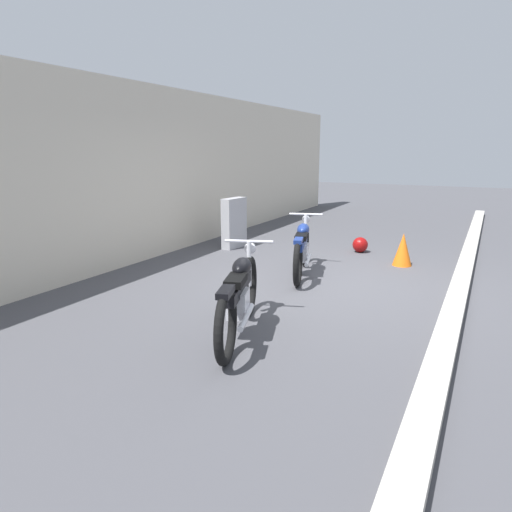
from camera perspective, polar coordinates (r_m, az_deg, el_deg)
ground_plane at (r=6.97m, az=8.90°, el=-3.22°), size 40.00×40.00×0.00m
building_wall at (r=8.45m, az=-14.19°, el=9.75°), size 18.00×0.30×3.01m
curb_strip at (r=6.66m, az=23.41°, el=-4.40°), size 18.00×0.24×0.12m
stone_marker at (r=9.24m, az=-2.69°, el=4.05°), size 0.62×0.26×0.98m
helmet at (r=9.07m, az=12.62°, el=1.35°), size 0.29×0.29×0.29m
traffic_cone at (r=8.20m, az=17.51°, el=0.77°), size 0.32×0.32×0.55m
motorcycle_blue at (r=7.26m, az=5.66°, el=1.00°), size 1.91×0.77×0.88m
motorcycle_black at (r=4.87m, az=-2.03°, el=-4.87°), size 1.94×0.84×0.90m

